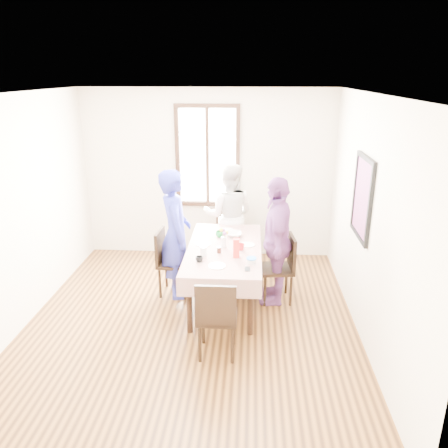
{
  "coord_description": "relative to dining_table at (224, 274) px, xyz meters",
  "views": [
    {
      "loc": [
        0.7,
        -4.65,
        2.91
      ],
      "look_at": [
        0.37,
        0.57,
        1.1
      ],
      "focal_mm": 35.27,
      "sensor_mm": 36.0,
      "label": 1
    }
  ],
  "objects": [
    {
      "name": "ground",
      "position": [
        -0.37,
        -0.62,
        -0.38
      ],
      "size": [
        4.5,
        4.5,
        0.0
      ],
      "primitive_type": "plane",
      "color": "#331E0E",
      "rests_on": "ground"
    },
    {
      "name": "back_wall",
      "position": [
        -0.37,
        1.63,
        0.98
      ],
      "size": [
        4.0,
        0.0,
        4.0
      ],
      "primitive_type": "plane",
      "rotation": [
        1.57,
        0.0,
        0.0
      ],
      "color": "beige",
      "rests_on": "ground"
    },
    {
      "name": "right_wall",
      "position": [
        1.63,
        -0.62,
        0.98
      ],
      "size": [
        0.0,
        4.5,
        4.5
      ],
      "primitive_type": "plane",
      "rotation": [
        1.57,
        0.0,
        -1.57
      ],
      "color": "beige",
      "rests_on": "ground"
    },
    {
      "name": "window_frame",
      "position": [
        -0.37,
        1.61,
        1.27
      ],
      "size": [
        1.02,
        0.06,
        1.62
      ],
      "primitive_type": "cube",
      "color": "black",
      "rests_on": "back_wall"
    },
    {
      "name": "window_pane",
      "position": [
        -0.37,
        1.62,
        1.27
      ],
      "size": [
        0.9,
        0.02,
        1.5
      ],
      "primitive_type": "cube",
      "color": "white",
      "rests_on": "back_wall"
    },
    {
      "name": "art_poster",
      "position": [
        1.61,
        -0.32,
        1.18
      ],
      "size": [
        0.04,
        0.76,
        0.96
      ],
      "primitive_type": "cube",
      "color": "red",
      "rests_on": "right_wall"
    },
    {
      "name": "dining_table",
      "position": [
        0.0,
        0.0,
        0.0
      ],
      "size": [
        0.83,
        1.72,
        0.75
      ],
      "primitive_type": "cube",
      "color": "black",
      "rests_on": "ground"
    },
    {
      "name": "tablecloth",
      "position": [
        0.0,
        0.0,
        0.38
      ],
      "size": [
        0.95,
        1.84,
        0.01
      ],
      "primitive_type": "cube",
      "color": "#5D110B",
      "rests_on": "dining_table"
    },
    {
      "name": "chair_left",
      "position": [
        -0.69,
        0.16,
        0.08
      ],
      "size": [
        0.45,
        0.45,
        0.91
      ],
      "primitive_type": "cube",
      "rotation": [
        0.0,
        0.0,
        -1.63
      ],
      "color": "black",
      "rests_on": "ground"
    },
    {
      "name": "chair_right",
      "position": [
        0.69,
        0.05,
        0.08
      ],
      "size": [
        0.46,
        0.46,
        0.91
      ],
      "primitive_type": "cube",
      "rotation": [
        0.0,
        0.0,
        1.68
      ],
      "color": "black",
      "rests_on": "ground"
    },
    {
      "name": "chair_far",
      "position": [
        0.0,
        1.19,
        0.08
      ],
      "size": [
        0.44,
        0.44,
        0.91
      ],
      "primitive_type": "cube",
      "rotation": [
        0.0,
        0.0,
        3.19
      ],
      "color": "black",
      "rests_on": "ground"
    },
    {
      "name": "chair_near",
      "position": [
        0.0,
        -1.19,
        0.08
      ],
      "size": [
        0.42,
        0.42,
        0.91
      ],
      "primitive_type": "cube",
      "rotation": [
        0.0,
        0.0,
        -0.0
      ],
      "color": "black",
      "rests_on": "ground"
    },
    {
      "name": "person_left",
      "position": [
        -0.67,
        0.16,
        0.5
      ],
      "size": [
        0.57,
        0.73,
        1.75
      ],
      "primitive_type": "imported",
      "rotation": [
        0.0,
        0.0,
        1.84
      ],
      "color": "navy",
      "rests_on": "ground"
    },
    {
      "name": "person_far",
      "position": [
        0.0,
        1.16,
        0.44
      ],
      "size": [
        0.83,
        0.66,
        1.63
      ],
      "primitive_type": "imported",
      "rotation": [
        0.0,
        0.0,
        3.09
      ],
      "color": "silver",
      "rests_on": "ground"
    },
    {
      "name": "person_right",
      "position": [
        0.67,
        0.05,
        0.47
      ],
      "size": [
        0.45,
        1.01,
        1.7
      ],
      "primitive_type": "imported",
      "rotation": [
        0.0,
        0.0,
        -1.61
      ],
      "color": "#713B78",
      "rests_on": "ground"
    },
    {
      "name": "mug_black",
      "position": [
        -0.27,
        -0.48,
        0.42
      ],
      "size": [
        0.11,
        0.11,
        0.07
      ],
      "primitive_type": "imported",
      "rotation": [
        0.0,
        0.0,
        -0.25
      ],
      "color": "black",
      "rests_on": "tablecloth"
    },
    {
      "name": "mug_flag",
      "position": [
        0.22,
        -0.07,
        0.43
      ],
      "size": [
        0.1,
        0.1,
        0.08
      ],
      "primitive_type": "imported",
      "rotation": [
        0.0,
        0.0,
        0.15
      ],
      "color": "red",
      "rests_on": "tablecloth"
    },
    {
      "name": "mug_green",
      "position": [
        -0.09,
        0.37,
        0.43
      ],
      "size": [
        0.12,
        0.12,
        0.08
      ],
      "primitive_type": "imported",
      "rotation": [
        0.0,
        0.0,
        -0.14
      ],
      "color": "#0C7226",
      "rests_on": "tablecloth"
    },
    {
      "name": "serving_bowl",
      "position": [
        0.1,
        0.41,
        0.41
      ],
      "size": [
        0.22,
        0.22,
        0.05
      ],
      "primitive_type": "imported",
      "rotation": [
        0.0,
        0.0,
        -0.01
      ],
      "color": "white",
      "rests_on": "tablecloth"
    },
    {
      "name": "juice_carton",
      "position": [
        0.17,
        -0.3,
        0.51
      ],
      "size": [
        0.08,
        0.08,
        0.24
      ],
      "primitive_type": "cube",
      "color": "red",
      "rests_on": "tablecloth"
    },
    {
      "name": "butter_tub",
      "position": [
        0.35,
        -0.47,
        0.41
      ],
      "size": [
        0.11,
        0.11,
        0.05
      ],
      "primitive_type": "cylinder",
      "color": "white",
      "rests_on": "tablecloth"
    },
    {
      "name": "jam_jar",
      "position": [
        -0.05,
        -0.18,
        0.43
      ],
      "size": [
        0.05,
        0.05,
        0.08
      ],
      "primitive_type": "cylinder",
      "color": "black",
      "rests_on": "tablecloth"
    },
    {
      "name": "drinking_glass",
      "position": [
        -0.24,
        -0.28,
        0.44
      ],
      "size": [
        0.08,
        0.08,
        0.11
      ],
      "primitive_type": "cylinder",
      "color": "silver",
      "rests_on": "tablecloth"
    },
    {
      "name": "smartphone",
      "position": [
        0.31,
        -0.65,
        0.39
      ],
      "size": [
        0.06,
        0.12,
        0.01
      ],
      "primitive_type": "cube",
      "color": "black",
      "rests_on": "tablecloth"
    },
    {
      "name": "flower_vase",
      "position": [
        -0.01,
        0.02,
        0.46
      ],
      "size": [
        0.07,
        0.07,
        0.14
      ],
      "primitive_type": "cylinder",
      "color": "silver",
      "rests_on": "tablecloth"
    },
    {
      "name": "plate_left",
      "position": [
        -0.28,
        0.09,
        0.39
      ],
      "size": [
        0.2,
        0.2,
        0.01
      ],
      "primitive_type": "cylinder",
      "color": "white",
      "rests_on": "tablecloth"
    },
    {
      "name": "plate_right",
      "position": [
        0.3,
        0.09,
        0.39
      ],
      "size": [
        0.2,
        0.2,
        0.01
      ],
      "primitive_type": "cylinder",
      "color": "white",
      "rests_on": "tablecloth"
    },
    {
      "name": "plate_far",
      "position": [
        -0.01,
        0.64,
        0.39
      ],
      "size": [
        0.2,
        0.2,
        0.01
      ],
      "primitive_type": "cylinder",
      "color": "white",
      "rests_on": "tablecloth"
    },
    {
      "name": "plate_near",
      "position": [
        -0.05,
        -0.6,
        0.39
      ],
      "size": [
        0.2,
        0.2,
        0.01
      ],
      "primitive_type": "cylinder",
      "color": "white",
      "rests_on": "tablecloth"
    },
    {
      "name": "butter_lid",
      "position": [
        0.35,
        -0.47,
        0.45
      ],
      "size": [
        0.12,
        0.12,
        0.01
      ],
      "primitive_type": "cylinder",
      "color": "blue",
      "rests_on": "butter_tub"
    },
    {
      "name": "flower_bunch",
      "position": [
        -0.01,
        0.02,
        0.57
      ],
      "size": [
        0.09,
        0.09,
        0.1
      ],
      "primitive_type": null,
      "color": "yellow",
      "rests_on": "flower_vase"
    }
  ]
}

